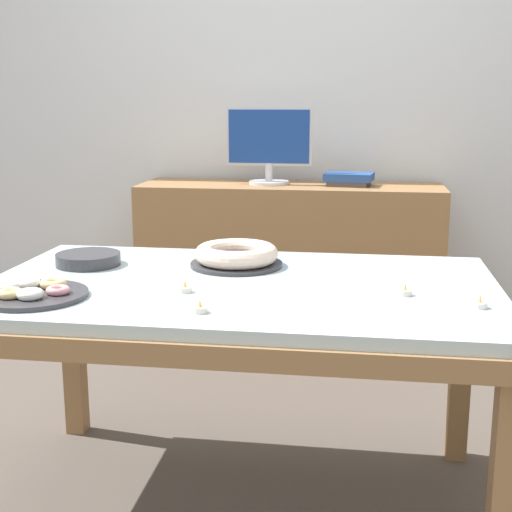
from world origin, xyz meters
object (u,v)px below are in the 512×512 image
(cake_chocolate_round, at_px, (236,256))
(pastry_platter, at_px, (32,292))
(tealight_near_cakes, at_px, (480,304))
(computer_monitor, at_px, (269,146))
(tealight_left_edge, at_px, (185,289))
(tealight_near_front, at_px, (405,292))
(book_stack, at_px, (349,179))
(tealight_centre, at_px, (200,309))
(plate_stack, at_px, (88,259))

(cake_chocolate_round, distance_m, pastry_platter, 0.67)
(tealight_near_cakes, bearing_deg, computer_monitor, 114.87)
(computer_monitor, xyz_separation_m, tealight_left_edge, (-0.03, -1.63, -0.30))
(tealight_near_front, bearing_deg, book_stack, 96.89)
(tealight_near_front, distance_m, tealight_near_cakes, 0.21)
(pastry_platter, xyz_separation_m, tealight_left_edge, (0.41, 0.11, -0.00))
(tealight_centre, relative_size, tealight_near_cakes, 1.00)
(tealight_left_edge, xyz_separation_m, tealight_near_cakes, (0.80, -0.04, 0.00))
(tealight_left_edge, distance_m, tealight_centre, 0.20)
(computer_monitor, relative_size, cake_chocolate_round, 1.41)
(computer_monitor, bearing_deg, pastry_platter, -103.90)
(book_stack, xyz_separation_m, pastry_platter, (-0.83, -1.74, -0.14))
(tealight_near_front, xyz_separation_m, tealight_centre, (-0.53, -0.24, 0.00))
(book_stack, bearing_deg, tealight_near_front, -83.11)
(pastry_platter, xyz_separation_m, tealight_near_front, (1.02, 0.17, -0.00))
(book_stack, bearing_deg, tealight_centre, -100.50)
(computer_monitor, distance_m, cake_chocolate_round, 1.32)
(tealight_centre, distance_m, tealight_near_cakes, 0.73)
(computer_monitor, distance_m, book_stack, 0.43)
(book_stack, height_order, tealight_left_edge, book_stack)
(plate_stack, bearing_deg, book_stack, 58.68)
(computer_monitor, distance_m, tealight_centre, 1.84)
(pastry_platter, xyz_separation_m, tealight_near_cakes, (1.20, 0.07, -0.00))
(computer_monitor, height_order, tealight_near_front, computer_monitor)
(plate_stack, height_order, tealight_centre, plate_stack)
(cake_chocolate_round, height_order, plate_stack, cake_chocolate_round)
(pastry_platter, bearing_deg, tealight_centre, -8.56)
(book_stack, distance_m, tealight_left_edge, 1.69)
(plate_stack, bearing_deg, cake_chocolate_round, 6.80)
(cake_chocolate_round, distance_m, tealight_near_front, 0.60)
(tealight_left_edge, height_order, tealight_near_cakes, same)
(tealight_near_front, xyz_separation_m, tealight_left_edge, (-0.61, -0.06, 0.00))
(cake_chocolate_round, distance_m, tealight_near_cakes, 0.81)
(plate_stack, distance_m, tealight_left_edge, 0.49)
(pastry_platter, distance_m, plate_stack, 0.40)
(tealight_near_cakes, bearing_deg, book_stack, 102.72)
(book_stack, xyz_separation_m, plate_stack, (-0.82, -1.35, -0.13))
(book_stack, height_order, plate_stack, book_stack)
(tealight_near_front, relative_size, tealight_centre, 1.00)
(book_stack, height_order, tealight_near_cakes, book_stack)
(book_stack, bearing_deg, plate_stack, -121.32)
(computer_monitor, relative_size, tealight_left_edge, 10.60)
(computer_monitor, bearing_deg, cake_chocolate_round, -87.29)
(computer_monitor, height_order, book_stack, computer_monitor)
(plate_stack, height_order, tealight_left_edge, plate_stack)
(cake_chocolate_round, bearing_deg, tealight_near_front, -28.37)
(cake_chocolate_round, xyz_separation_m, tealight_near_cakes, (0.71, -0.38, -0.02))
(computer_monitor, relative_size, tealight_centre, 10.60)
(computer_monitor, distance_m, pastry_platter, 1.82)
(pastry_platter, bearing_deg, tealight_near_front, 9.51)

